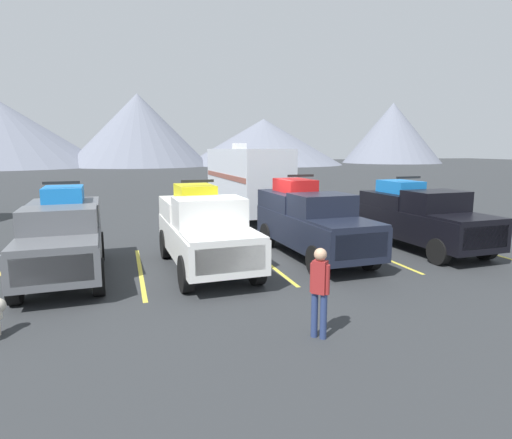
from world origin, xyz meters
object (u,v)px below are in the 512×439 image
object	(u,v)px
pickup_truck_a	(63,235)
pickup_truck_b	(204,228)
pickup_truck_d	(421,217)
camper_trailer_a	(246,179)
person_a	(320,287)
pickup_truck_c	(311,220)

from	to	relation	value
pickup_truck_a	pickup_truck_b	xyz separation A→B (m)	(3.91, -0.28, 0.02)
pickup_truck_a	pickup_truck_d	size ratio (longest dim) A/B	0.99
pickup_truck_a	camper_trailer_a	distance (m)	11.57
pickup_truck_b	person_a	world-z (taller)	pickup_truck_b
camper_trailer_a	person_a	size ratio (longest dim) A/B	5.17
pickup_truck_a	pickup_truck_b	world-z (taller)	pickup_truck_a
pickup_truck_b	pickup_truck_d	size ratio (longest dim) A/B	1.02
pickup_truck_c	pickup_truck_d	bearing A→B (deg)	-3.03
pickup_truck_c	pickup_truck_d	world-z (taller)	pickup_truck_c
pickup_truck_d	person_a	bearing A→B (deg)	-139.45
pickup_truck_b	pickup_truck_c	world-z (taller)	pickup_truck_c
pickup_truck_b	camper_trailer_a	distance (m)	9.67
pickup_truck_b	person_a	size ratio (longest dim) A/B	3.12
camper_trailer_a	person_a	bearing A→B (deg)	-100.49
person_a	pickup_truck_c	bearing A→B (deg)	67.23
pickup_truck_c	pickup_truck_d	distance (m)	4.20
pickup_truck_c	pickup_truck_d	xyz separation A→B (m)	(4.19, -0.22, -0.05)
pickup_truck_b	camper_trailer_a	bearing A→B (deg)	66.59
pickup_truck_a	pickup_truck_c	size ratio (longest dim) A/B	0.92
pickup_truck_d	camper_trailer_a	bearing A→B (deg)	115.04
camper_trailer_a	pickup_truck_a	bearing A→B (deg)	-132.13
pickup_truck_b	person_a	xyz separation A→B (m)	(1.17, -5.50, -0.20)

